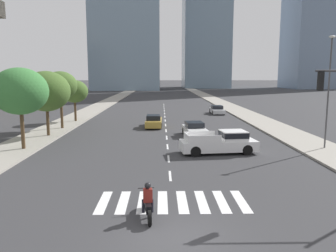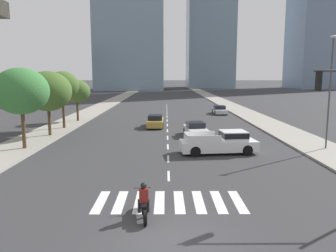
{
  "view_description": "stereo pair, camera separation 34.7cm",
  "coord_description": "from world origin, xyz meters",
  "px_view_note": "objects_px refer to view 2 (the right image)",
  "views": [
    {
      "loc": [
        -0.5,
        -11.16,
        5.72
      ],
      "look_at": [
        0.0,
        13.48,
        2.0
      ],
      "focal_mm": 35.85,
      "sensor_mm": 36.0,
      "label": 1
    },
    {
      "loc": [
        -0.15,
        -11.17,
        5.72
      ],
      "look_at": [
        0.0,
        13.48,
        2.0
      ],
      "focal_mm": 35.85,
      "sensor_mm": 36.0,
      "label": 2
    }
  ],
  "objects_px": {
    "sedan_gold_0": "(155,121)",
    "sedan_white_1": "(196,130)",
    "pickup_truck": "(222,142)",
    "street_lamp_east": "(330,85)",
    "sedan_silver_2": "(220,110)",
    "motorcycle_lead": "(144,203)",
    "street_tree_nearest": "(21,91)",
    "street_tree_third": "(62,86)",
    "street_tree_fourth": "(77,91)",
    "street_tree_second": "(48,91)"
  },
  "relations": [
    {
      "from": "sedan_gold_0",
      "to": "sedan_white_1",
      "type": "height_order",
      "value": "sedan_gold_0"
    },
    {
      "from": "pickup_truck",
      "to": "street_lamp_east",
      "type": "xyz_separation_m",
      "value": [
        8.21,
        1.01,
        4.21
      ]
    },
    {
      "from": "sedan_gold_0",
      "to": "sedan_silver_2",
      "type": "distance_m",
      "value": 15.93
    },
    {
      "from": "motorcycle_lead",
      "to": "sedan_white_1",
      "type": "distance_m",
      "value": 18.77
    },
    {
      "from": "street_tree_nearest",
      "to": "street_tree_third",
      "type": "relative_size",
      "value": 1.02
    },
    {
      "from": "sedan_gold_0",
      "to": "pickup_truck",
      "type": "bearing_deg",
      "value": -156.65
    },
    {
      "from": "street_tree_fourth",
      "to": "pickup_truck",
      "type": "bearing_deg",
      "value": -48.52
    },
    {
      "from": "street_lamp_east",
      "to": "street_tree_second",
      "type": "relative_size",
      "value": 1.42
    },
    {
      "from": "street_tree_nearest",
      "to": "street_tree_fourth",
      "type": "height_order",
      "value": "street_tree_nearest"
    },
    {
      "from": "sedan_gold_0",
      "to": "sedan_white_1",
      "type": "relative_size",
      "value": 1.02
    },
    {
      "from": "street_tree_nearest",
      "to": "street_lamp_east",
      "type": "bearing_deg",
      "value": -0.49
    },
    {
      "from": "street_lamp_east",
      "to": "street_tree_fourth",
      "type": "relative_size",
      "value": 1.69
    },
    {
      "from": "motorcycle_lead",
      "to": "pickup_truck",
      "type": "distance_m",
      "value": 12.4
    },
    {
      "from": "pickup_truck",
      "to": "street_tree_fourth",
      "type": "distance_m",
      "value": 23.04
    },
    {
      "from": "street_lamp_east",
      "to": "street_tree_third",
      "type": "relative_size",
      "value": 1.41
    },
    {
      "from": "sedan_gold_0",
      "to": "street_lamp_east",
      "type": "height_order",
      "value": "street_lamp_east"
    },
    {
      "from": "motorcycle_lead",
      "to": "sedan_silver_2",
      "type": "relative_size",
      "value": 0.52
    },
    {
      "from": "sedan_white_1",
      "to": "street_tree_second",
      "type": "relative_size",
      "value": 0.74
    },
    {
      "from": "pickup_truck",
      "to": "street_tree_nearest",
      "type": "xyz_separation_m",
      "value": [
        -15.14,
        1.21,
        3.73
      ]
    },
    {
      "from": "pickup_truck",
      "to": "sedan_white_1",
      "type": "relative_size",
      "value": 1.31
    },
    {
      "from": "sedan_gold_0",
      "to": "street_tree_nearest",
      "type": "distance_m",
      "value": 15.71
    },
    {
      "from": "sedan_gold_0",
      "to": "street_tree_second",
      "type": "relative_size",
      "value": 0.75
    },
    {
      "from": "street_tree_third",
      "to": "sedan_gold_0",
      "type": "bearing_deg",
      "value": 8.32
    },
    {
      "from": "street_lamp_east",
      "to": "sedan_white_1",
      "type": "bearing_deg",
      "value": 147.57
    },
    {
      "from": "sedan_white_1",
      "to": "street_tree_fourth",
      "type": "height_order",
      "value": "street_tree_fourth"
    },
    {
      "from": "sedan_silver_2",
      "to": "pickup_truck",
      "type": "bearing_deg",
      "value": -8.77
    },
    {
      "from": "sedan_white_1",
      "to": "street_tree_third",
      "type": "height_order",
      "value": "street_tree_third"
    },
    {
      "from": "sedan_silver_2",
      "to": "street_tree_second",
      "type": "height_order",
      "value": "street_tree_second"
    },
    {
      "from": "sedan_gold_0",
      "to": "street_lamp_east",
      "type": "relative_size",
      "value": 0.53
    },
    {
      "from": "street_lamp_east",
      "to": "street_tree_third",
      "type": "distance_m",
      "value": 25.57
    },
    {
      "from": "street_lamp_east",
      "to": "street_tree_third",
      "type": "bearing_deg",
      "value": 155.96
    },
    {
      "from": "motorcycle_lead",
      "to": "street_lamp_east",
      "type": "height_order",
      "value": "street_lamp_east"
    },
    {
      "from": "pickup_truck",
      "to": "street_tree_second",
      "type": "xyz_separation_m",
      "value": [
        -15.14,
        6.97,
        3.46
      ]
    },
    {
      "from": "street_lamp_east",
      "to": "street_tree_second",
      "type": "height_order",
      "value": "street_lamp_east"
    },
    {
      "from": "sedan_white_1",
      "to": "street_tree_nearest",
      "type": "height_order",
      "value": "street_tree_nearest"
    },
    {
      "from": "pickup_truck",
      "to": "sedan_silver_2",
      "type": "bearing_deg",
      "value": 75.26
    },
    {
      "from": "motorcycle_lead",
      "to": "sedan_silver_2",
      "type": "bearing_deg",
      "value": -20.95
    },
    {
      "from": "motorcycle_lead",
      "to": "sedan_silver_2",
      "type": "xyz_separation_m",
      "value": [
        8.99,
        37.14,
        -0.01
      ]
    },
    {
      "from": "street_lamp_east",
      "to": "pickup_truck",
      "type": "bearing_deg",
      "value": -172.98
    },
    {
      "from": "street_lamp_east",
      "to": "street_tree_nearest",
      "type": "height_order",
      "value": "street_lamp_east"
    },
    {
      "from": "motorcycle_lead",
      "to": "sedan_gold_0",
      "type": "xyz_separation_m",
      "value": [
        -0.28,
        24.17,
        0.05
      ]
    },
    {
      "from": "motorcycle_lead",
      "to": "street_tree_nearest",
      "type": "relative_size",
      "value": 0.36
    },
    {
      "from": "street_tree_second",
      "to": "street_tree_nearest",
      "type": "bearing_deg",
      "value": -90.0
    },
    {
      "from": "sedan_silver_2",
      "to": "street_tree_fourth",
      "type": "relative_size",
      "value": 0.85
    },
    {
      "from": "sedan_white_1",
      "to": "sedan_gold_0",
      "type": "bearing_deg",
      "value": -150.71
    },
    {
      "from": "sedan_white_1",
      "to": "motorcycle_lead",
      "type": "bearing_deg",
      "value": -16.95
    },
    {
      "from": "pickup_truck",
      "to": "street_tree_third",
      "type": "xyz_separation_m",
      "value": [
        -15.14,
        11.43,
        3.85
      ]
    },
    {
      "from": "motorcycle_lead",
      "to": "street_lamp_east",
      "type": "distance_m",
      "value": 18.66
    },
    {
      "from": "sedan_silver_2",
      "to": "street_lamp_east",
      "type": "height_order",
      "value": "street_lamp_east"
    },
    {
      "from": "pickup_truck",
      "to": "sedan_white_1",
      "type": "xyz_separation_m",
      "value": [
        -1.34,
        7.08,
        -0.19
      ]
    }
  ]
}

